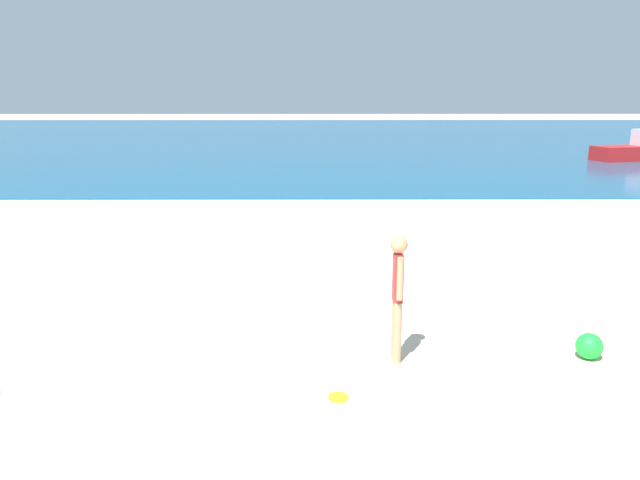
{
  "coord_description": "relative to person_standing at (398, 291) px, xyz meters",
  "views": [
    {
      "loc": [
        0.37,
        -3.74,
        3.39
      ],
      "look_at": [
        0.42,
        5.59,
        1.14
      ],
      "focal_mm": 34.22,
      "sensor_mm": 36.0,
      "label": 1
    }
  ],
  "objects": [
    {
      "name": "beach_ball",
      "position": [
        2.54,
        0.04,
        -0.77
      ],
      "size": [
        0.35,
        0.35,
        0.35
      ],
      "primitive_type": "sphere",
      "color": "green",
      "rests_on": "ground"
    },
    {
      "name": "boat_near",
      "position": [
        15.48,
        23.92,
        -0.35
      ],
      "size": [
        4.77,
        2.57,
        1.55
      ],
      "rotation": [
        0.0,
        0.0,
        3.4
      ],
      "color": "red",
      "rests_on": "water"
    },
    {
      "name": "person_standing",
      "position": [
        0.0,
        0.0,
        0.0
      ],
      "size": [
        0.22,
        0.38,
        1.67
      ],
      "rotation": [
        0.0,
        0.0,
        4.75
      ],
      "color": "tan",
      "rests_on": "ground"
    },
    {
      "name": "water",
      "position": [
        -1.39,
        42.31,
        -0.92
      ],
      "size": [
        160.0,
        60.0,
        0.06
      ],
      "primitive_type": "cube",
      "color": "#14567F",
      "rests_on": "ground"
    },
    {
      "name": "frisbee",
      "position": [
        -0.78,
        -1.02,
        -0.93
      ],
      "size": [
        0.23,
        0.23,
        0.03
      ],
      "primitive_type": "cylinder",
      "color": "yellow",
      "rests_on": "ground"
    }
  ]
}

